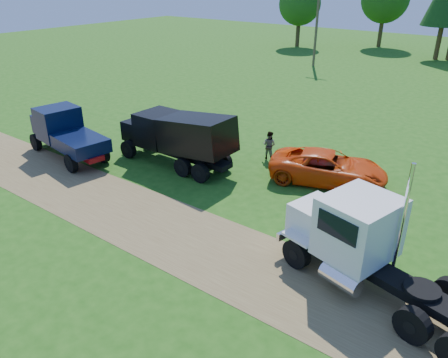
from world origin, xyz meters
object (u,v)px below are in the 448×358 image
Objects in this scene: white_semi_tractor at (358,241)px; black_dump_truck at (178,135)px; navy_truck at (64,132)px; orange_pickup at (328,167)px.

black_dump_truck is (-11.38, 3.69, 0.17)m from white_semi_tractor.
navy_truck is 14.68m from orange_pickup.
black_dump_truck is at bearing 33.04° from navy_truck.
white_semi_tractor is 7.74m from orange_pickup.
orange_pickup is at bearing 136.12° from white_semi_tractor.
white_semi_tractor is 17.58m from navy_truck.
white_semi_tractor is 11.97m from black_dump_truck.
orange_pickup is at bearing 21.67° from black_dump_truck.
navy_truck is at bearing 95.25° from orange_pickup.
navy_truck is at bearing -168.33° from white_semi_tractor.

